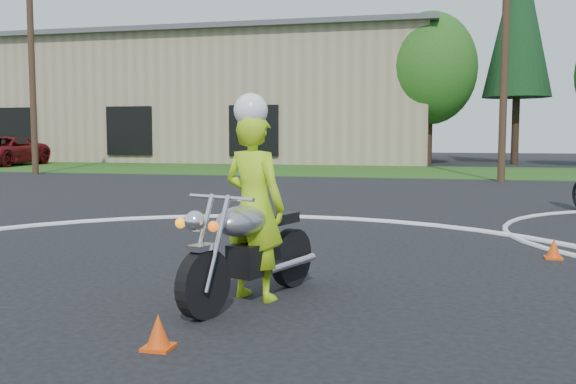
# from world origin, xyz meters

# --- Properties ---
(ground) EXTENTS (120.00, 120.00, 0.00)m
(ground) POSITION_xyz_m (0.00, 0.00, 0.00)
(ground) COLOR black
(ground) RESTS_ON ground
(grass_strip) EXTENTS (120.00, 10.00, 0.02)m
(grass_strip) POSITION_xyz_m (0.00, 27.00, 0.01)
(grass_strip) COLOR #1E4714
(grass_strip) RESTS_ON ground
(course_markings) EXTENTS (19.05, 19.05, 0.12)m
(course_markings) POSITION_xyz_m (2.17, 4.35, 0.01)
(course_markings) COLOR silver
(course_markings) RESTS_ON ground
(primary_motorcycle) EXTENTS (1.09, 2.21, 1.20)m
(primary_motorcycle) POSITION_xyz_m (0.85, 2.13, 0.59)
(primary_motorcycle) COLOR black
(primary_motorcycle) RESTS_ON ground
(rider_primary_grp) EXTENTS (0.86, 0.70, 2.24)m
(rider_primary_grp) POSITION_xyz_m (0.86, 2.27, 1.08)
(rider_primary_grp) COLOR #A9DC17
(rider_primary_grp) RESTS_ON ground
(pickup_grp) EXTENTS (3.14, 6.10, 1.64)m
(pickup_grp) POSITION_xyz_m (-21.37, 27.21, 0.82)
(pickup_grp) COLOR #620B0F
(pickup_grp) RESTS_ON ground
(traffic_cones) EXTENTS (23.65, 13.14, 0.30)m
(traffic_cones) POSITION_xyz_m (3.86, 2.87, 0.14)
(traffic_cones) COLOR #E8470C
(traffic_cones) RESTS_ON ground
(warehouse) EXTENTS (41.00, 17.00, 8.30)m
(warehouse) POSITION_xyz_m (-18.00, 39.99, 4.16)
(warehouse) COLOR tan
(warehouse) RESTS_ON ground
(utility_poles) EXTENTS (41.60, 1.12, 10.00)m
(utility_poles) POSITION_xyz_m (5.00, 21.00, 5.20)
(utility_poles) COLOR #473321
(utility_poles) RESTS_ON ground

